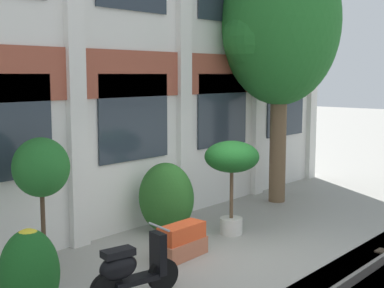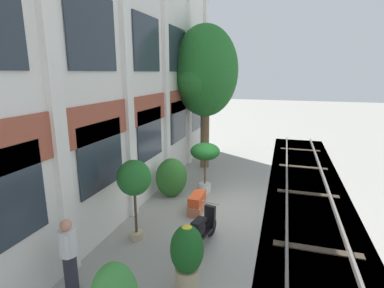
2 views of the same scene
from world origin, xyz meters
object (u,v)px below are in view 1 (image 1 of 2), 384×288
Objects in this scene: potted_plant_low_pan at (232,163)px; potted_plant_terracotta_small at (41,171)px; potted_plant_square_trough at (182,242)px; topiary_hedge at (166,198)px; broadleaf_tree at (280,26)px; scooter_near_curb at (132,270)px; potted_plant_ribbed_drum at (30,281)px.

potted_plant_terracotta_small is (-3.62, 0.90, 0.23)m from potted_plant_low_pan.
potted_plant_square_trough is 0.70× the size of topiary_hedge.
broadleaf_tree is 3.43× the size of potted_plant_low_pan.
potted_plant_low_pan is 3.74m from potted_plant_terracotta_small.
potted_plant_low_pan is at bearing 6.30° from potted_plant_square_trough.
topiary_hedge is at bearing 46.98° from scooter_near_curb.
broadleaf_tree is 4.11m from potted_plant_low_pan.
topiary_hedge reaches higher than potted_plant_square_trough.
potted_plant_terracotta_small is (-1.98, 1.08, 1.36)m from potted_plant_square_trough.
potted_plant_terracotta_small reaches higher than potted_plant_square_trough.
potted_plant_low_pan reaches higher than scooter_near_curb.
potted_plant_low_pan is 0.85× the size of potted_plant_terracotta_small.
potted_plant_square_trough is 1.87m from scooter_near_curb.
broadleaf_tree is 4.46× the size of potted_plant_ribbed_drum.
potted_plant_ribbed_drum is at bearing -169.22° from potted_plant_low_pan.
potted_plant_low_pan is at bearing 25.63° from scooter_near_curb.
scooter_near_curb is at bearing -165.67° from broadleaf_tree.
broadleaf_tree reaches higher than topiary_hedge.
broadleaf_tree is at bearing -1.08° from potted_plant_terracotta_small.
potted_plant_terracotta_small is at bearing 151.37° from potted_plant_square_trough.
potted_plant_square_trough is 0.46× the size of potted_plant_terracotta_small.
potted_plant_terracotta_small reaches higher than scooter_near_curb.
potted_plant_ribbed_drum is (-7.92, -1.73, -3.41)m from broadleaf_tree.
topiary_hedge is (4.25, 1.96, -0.10)m from potted_plant_ribbed_drum.
scooter_near_curb is (-3.38, -0.83, -0.97)m from potted_plant_low_pan.
potted_plant_square_trough is at bearing -173.70° from potted_plant_low_pan.
broadleaf_tree is 7.01m from potted_plant_terracotta_small.
potted_plant_low_pan is at bearing -52.32° from topiary_hedge.
potted_plant_ribbed_drum is 4.68m from topiary_hedge.
potted_plant_terracotta_small is at bearing 166.02° from potted_plant_low_pan.
potted_plant_low_pan is (-2.90, -0.78, -2.80)m from broadleaf_tree.
potted_plant_square_trough is 0.72× the size of scooter_near_curb.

